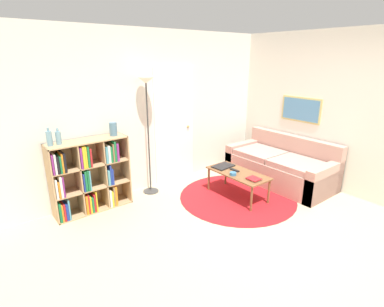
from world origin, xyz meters
name	(u,v)px	position (x,y,z in m)	size (l,w,h in m)	color
ground_plane	(269,240)	(0.00, 0.00, 0.00)	(14.00, 14.00, 0.00)	tan
wall_back	(164,111)	(0.01, 2.34, 1.29)	(7.14, 0.11, 2.60)	silver
wall_right	(296,107)	(2.10, 1.16, 1.30)	(0.08, 5.32, 2.60)	silver
rug	(237,197)	(0.56, 1.07, 0.00)	(1.87, 1.87, 0.01)	#B2191E
bookshelf	(88,177)	(-1.46, 2.13, 0.53)	(1.10, 0.34, 1.07)	tan
floor_lamp	(147,99)	(-0.44, 2.12, 1.55)	(0.27, 0.27, 1.89)	#333333
couch	(282,166)	(1.67, 1.05, 0.28)	(0.90, 1.86, 0.81)	tan
coffee_table	(238,175)	(0.57, 1.10, 0.37)	(0.48, 1.03, 0.42)	brown
laptop	(223,166)	(0.57, 1.43, 0.43)	(0.38, 0.27, 0.02)	black
bowl	(233,174)	(0.43, 1.07, 0.44)	(0.10, 0.10, 0.05)	teal
book_stack_on_table	(254,179)	(0.55, 0.75, 0.43)	(0.19, 0.21, 0.03)	silver
remote	(235,170)	(0.58, 1.19, 0.43)	(0.05, 0.18, 0.02)	black
bottle_left	(49,138)	(-1.89, 2.14, 1.17)	(0.07, 0.07, 0.24)	#6B93A3
bottle_middle	(58,138)	(-1.78, 2.14, 1.16)	(0.07, 0.07, 0.22)	#6B93A3
vase_on_shelf	(113,129)	(-1.02, 2.13, 1.17)	(0.11, 0.11, 0.20)	slate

